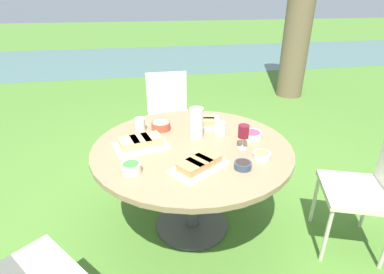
% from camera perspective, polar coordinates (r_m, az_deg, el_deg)
% --- Properties ---
extents(ground_plane, '(40.00, 40.00, 0.00)m').
position_cam_1_polar(ground_plane, '(2.45, 0.00, -16.31)').
color(ground_plane, '#4C7A2D').
extents(river_strip, '(40.00, 4.10, 0.01)m').
position_cam_1_polar(river_strip, '(8.81, -8.92, 14.53)').
color(river_strip, '#4C706B').
rests_on(river_strip, ground_plane).
extents(dining_table, '(1.36, 1.36, 0.70)m').
position_cam_1_polar(dining_table, '(2.10, 0.00, -3.95)').
color(dining_table, '#4C4C51').
rests_on(dining_table, ground_plane).
extents(chair_near_right, '(0.55, 0.56, 0.89)m').
position_cam_1_polar(chair_near_right, '(2.29, 31.01, -7.58)').
color(chair_near_right, beige).
rests_on(chair_near_right, ground_plane).
extents(chair_far_back, '(0.44, 0.42, 0.89)m').
position_cam_1_polar(chair_far_back, '(3.27, -4.50, 5.54)').
color(chair_far_back, beige).
rests_on(chair_far_back, ground_plane).
extents(water_pitcher, '(0.11, 0.10, 0.22)m').
position_cam_1_polar(water_pitcher, '(2.13, 0.85, 2.76)').
color(water_pitcher, silver).
rests_on(water_pitcher, dining_table).
extents(wine_glass, '(0.07, 0.07, 0.17)m').
position_cam_1_polar(wine_glass, '(1.98, 9.79, 0.91)').
color(wine_glass, silver).
rests_on(wine_glass, dining_table).
extents(platter_bread_main, '(0.39, 0.29, 0.07)m').
position_cam_1_polar(platter_bread_main, '(2.04, -9.73, -1.12)').
color(platter_bread_main, white).
rests_on(platter_bread_main, dining_table).
extents(platter_charcuterie, '(0.38, 0.34, 0.06)m').
position_cam_1_polar(platter_charcuterie, '(1.77, 1.42, -5.29)').
color(platter_charcuterie, white).
rests_on(platter_charcuterie, dining_table).
extents(platter_sandwich_side, '(0.29, 0.32, 0.06)m').
position_cam_1_polar(platter_sandwich_side, '(2.37, 2.44, 3.00)').
color(platter_sandwich_side, white).
rests_on(platter_sandwich_side, dining_table).
extents(bowl_fries, '(0.11, 0.11, 0.04)m').
position_cam_1_polar(bowl_fries, '(1.93, 13.13, -3.37)').
color(bowl_fries, silver).
rests_on(bowl_fries, dining_table).
extents(bowl_salad, '(0.11, 0.11, 0.06)m').
position_cam_1_polar(bowl_salad, '(1.76, -11.51, -5.74)').
color(bowl_salad, beige).
rests_on(bowl_salad, dining_table).
extents(bowl_olives, '(0.10, 0.10, 0.04)m').
position_cam_1_polar(bowl_olives, '(1.80, 9.66, -5.25)').
color(bowl_olives, '#334256').
rests_on(bowl_olives, dining_table).
extents(bowl_dip_red, '(0.15, 0.15, 0.04)m').
position_cam_1_polar(bowl_dip_red, '(2.19, 11.21, 0.47)').
color(bowl_dip_red, beige).
rests_on(bowl_dip_red, dining_table).
extents(bowl_dip_cream, '(0.14, 0.14, 0.06)m').
position_cam_1_polar(bowl_dip_cream, '(2.29, -5.94, 2.21)').
color(bowl_dip_cream, '#B74733').
rests_on(bowl_dip_cream, dining_table).
extents(cup_water_near, '(0.08, 0.08, 0.10)m').
position_cam_1_polar(cup_water_near, '(2.29, -9.90, 2.39)').
color(cup_water_near, silver).
rests_on(cup_water_near, dining_table).
extents(cup_water_far, '(0.08, 0.08, 0.10)m').
position_cam_1_polar(cup_water_far, '(2.19, 5.43, 1.63)').
color(cup_water_far, silver).
rests_on(cup_water_far, dining_table).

